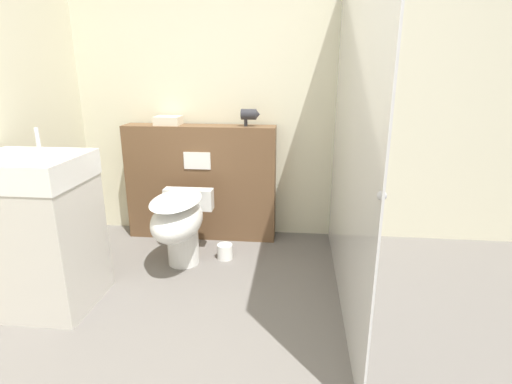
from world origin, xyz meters
TOP-DOWN VIEW (x-y plane):
  - wall_back at (0.00, 2.09)m, footprint 8.00×0.06m
  - partition_panel at (-0.53, 1.93)m, footprint 1.26×0.22m
  - shower_glass at (0.58, 1.07)m, footprint 0.04×1.98m
  - toilet at (-0.56, 1.34)m, footprint 0.38×0.66m
  - sink_vanity at (-1.26, 0.79)m, footprint 0.62×0.53m
  - hair_drier at (-0.11, 1.92)m, footprint 0.15×0.08m
  - folded_towel at (-0.79, 1.94)m, footprint 0.21×0.17m
  - spare_toilet_roll at (-0.26, 1.50)m, footprint 0.12×0.12m

SIDE VIEW (x-z plane):
  - spare_toilet_roll at x=-0.26m, z-range 0.00..0.12m
  - toilet at x=-0.56m, z-range 0.08..0.62m
  - sink_vanity at x=-1.26m, z-range -0.07..1.01m
  - partition_panel at x=-0.53m, z-range 0.00..0.97m
  - folded_towel at x=-0.79m, z-range 0.97..1.04m
  - shower_glass at x=0.58m, z-range 0.00..2.05m
  - hair_drier at x=-0.11m, z-range 0.99..1.13m
  - wall_back at x=0.00m, z-range 0.00..2.50m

